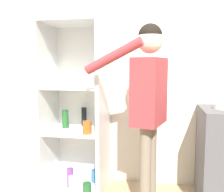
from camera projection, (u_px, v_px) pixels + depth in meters
name	position (u px, v px, depth m)	size (l,w,h in m)	color
wall_back	(108.00, 71.00, 2.99)	(7.00, 0.06, 2.55)	beige
refrigerator	(62.00, 110.00, 2.71)	(1.01, 1.12, 1.79)	silver
person	(148.00, 93.00, 2.28)	(0.72, 0.51, 1.69)	#726656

